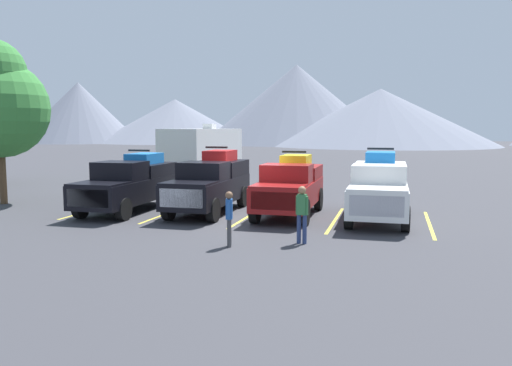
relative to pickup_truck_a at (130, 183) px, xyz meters
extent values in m
plane|color=#38383D|center=(5.18, -0.29, -1.16)|extent=(240.00, 240.00, 0.00)
cube|color=black|center=(0.00, -0.23, -0.27)|extent=(2.02, 5.81, 0.92)
cube|color=black|center=(0.01, -2.32, 0.22)|extent=(1.92, 1.63, 0.08)
cube|color=black|center=(0.00, -0.75, 0.57)|extent=(1.88, 1.52, 0.76)
cube|color=slate|center=(0.01, -1.35, 0.60)|extent=(1.75, 0.23, 0.56)
cube|color=black|center=(-0.01, 1.33, 0.46)|extent=(1.97, 2.68, 0.54)
cube|color=silver|center=(0.02, -3.10, -0.23)|extent=(1.69, 0.07, 0.64)
cylinder|color=black|center=(0.93, -2.20, -0.73)|extent=(0.29, 0.87, 0.86)
cylinder|color=black|center=(-0.90, -2.21, -0.73)|extent=(0.29, 0.87, 0.86)
cylinder|color=black|center=(0.90, 1.75, -0.73)|extent=(0.29, 0.87, 0.86)
cylinder|color=black|center=(-0.93, 1.73, -0.73)|extent=(0.29, 0.87, 0.86)
cube|color=blue|center=(-0.01, 1.33, 0.95)|extent=(1.10, 1.71, 0.45)
cylinder|color=black|center=(0.44, 0.75, 0.95)|extent=(0.18, 0.44, 0.44)
cylinder|color=black|center=(-0.45, 0.75, 0.95)|extent=(0.18, 0.44, 0.44)
cylinder|color=black|center=(0.44, 1.92, 0.95)|extent=(0.18, 0.44, 0.44)
cylinder|color=black|center=(-0.46, 1.92, 0.95)|extent=(0.18, 0.44, 0.44)
cube|color=black|center=(-0.01, 0.85, 1.33)|extent=(1.00, 0.09, 0.08)
cube|color=black|center=(3.39, 0.28, -0.23)|extent=(1.96, 5.63, 0.96)
cube|color=black|center=(3.40, -1.75, 0.29)|extent=(1.86, 1.58, 0.08)
cube|color=black|center=(3.39, -0.23, 0.60)|extent=(1.82, 1.47, 0.71)
cube|color=slate|center=(3.39, -0.81, 0.64)|extent=(1.70, 0.22, 0.53)
cube|color=black|center=(3.38, 1.79, 0.56)|extent=(1.91, 2.60, 0.63)
cube|color=silver|center=(3.40, -2.50, -0.18)|extent=(1.64, 0.07, 0.67)
cylinder|color=black|center=(4.29, -1.63, -0.71)|extent=(0.29, 0.91, 0.91)
cylinder|color=black|center=(2.51, -1.64, -0.71)|extent=(0.29, 0.91, 0.91)
cylinder|color=black|center=(4.26, 2.19, -0.71)|extent=(0.29, 0.91, 0.91)
cylinder|color=black|center=(2.49, 2.18, -0.71)|extent=(0.29, 0.91, 0.91)
cube|color=red|center=(3.38, 1.79, 1.10)|extent=(1.07, 1.66, 0.45)
cylinder|color=black|center=(3.81, 1.23, 1.10)|extent=(0.18, 0.44, 0.44)
cylinder|color=black|center=(2.95, 1.22, 1.10)|extent=(0.18, 0.44, 0.44)
cylinder|color=black|center=(3.81, 2.37, 1.10)|extent=(0.18, 0.44, 0.44)
cylinder|color=black|center=(2.94, 2.36, 1.10)|extent=(0.18, 0.44, 0.44)
cube|color=black|center=(3.38, 1.33, 1.48)|extent=(0.97, 0.09, 0.08)
cube|color=maroon|center=(6.72, 0.42, -0.24)|extent=(2.01, 5.26, 0.89)
cube|color=maroon|center=(6.73, -1.47, 0.24)|extent=(1.91, 1.48, 0.08)
cube|color=maroon|center=(6.72, -0.06, 0.56)|extent=(1.87, 1.38, 0.71)
cube|color=slate|center=(6.72, -0.60, 0.59)|extent=(1.74, 0.22, 0.53)
cube|color=maroon|center=(6.71, 1.83, 0.46)|extent=(1.96, 2.42, 0.52)
cube|color=silver|center=(6.73, -2.18, -0.20)|extent=(1.68, 0.07, 0.62)
cylinder|color=black|center=(7.64, -1.36, -0.69)|extent=(0.29, 0.95, 0.95)
cylinder|color=black|center=(5.82, -1.37, -0.69)|extent=(0.29, 0.95, 0.95)
cylinder|color=black|center=(7.62, 2.21, -0.69)|extent=(0.29, 0.95, 0.95)
cylinder|color=black|center=(5.79, 2.19, -0.69)|extent=(0.29, 0.95, 0.95)
cube|color=yellow|center=(6.71, 1.83, 0.95)|extent=(1.10, 1.55, 0.45)
cylinder|color=black|center=(7.16, 1.30, 0.95)|extent=(0.18, 0.44, 0.44)
cylinder|color=black|center=(6.27, 1.30, 0.95)|extent=(0.18, 0.44, 0.44)
cylinder|color=black|center=(7.15, 2.37, 0.95)|extent=(0.18, 0.44, 0.44)
cylinder|color=black|center=(6.26, 2.36, 0.95)|extent=(0.18, 0.44, 0.44)
cube|color=black|center=(6.71, 1.40, 1.33)|extent=(0.99, 0.09, 0.08)
cube|color=white|center=(10.14, 0.45, -0.24)|extent=(2.08, 5.87, 0.97)
cube|color=white|center=(10.15, -1.66, 0.28)|extent=(1.97, 1.65, 0.08)
cube|color=white|center=(10.14, -0.08, 0.60)|extent=(1.93, 1.54, 0.72)
cube|color=slate|center=(10.15, -0.69, 0.64)|extent=(1.80, 0.22, 0.54)
cube|color=white|center=(10.13, 2.03, 0.56)|extent=(2.02, 2.71, 0.64)
cube|color=silver|center=(10.16, -2.45, -0.19)|extent=(1.73, 0.07, 0.68)
cylinder|color=black|center=(11.09, -1.54, -0.73)|extent=(0.29, 0.88, 0.88)
cylinder|color=black|center=(9.21, -1.55, -0.73)|extent=(0.29, 0.88, 0.88)
cylinder|color=black|center=(11.06, 2.44, -0.73)|extent=(0.29, 0.88, 0.88)
cylinder|color=black|center=(9.19, 2.43, -0.73)|extent=(0.29, 0.88, 0.88)
cube|color=blue|center=(10.13, 2.03, 1.11)|extent=(1.13, 1.73, 0.45)
cylinder|color=black|center=(10.59, 1.44, 1.11)|extent=(0.18, 0.44, 0.44)
cylinder|color=black|center=(9.67, 1.43, 1.11)|extent=(0.18, 0.44, 0.44)
cylinder|color=black|center=(10.58, 2.62, 1.11)|extent=(0.18, 0.44, 0.44)
cylinder|color=black|center=(9.67, 2.62, 1.11)|extent=(0.18, 0.44, 0.44)
cube|color=black|center=(10.13, 1.54, 1.49)|extent=(1.02, 0.09, 0.08)
cube|color=gold|center=(-1.59, 0.08, -1.16)|extent=(0.12, 5.50, 0.01)
cube|color=gold|center=(1.80, 0.08, -1.16)|extent=(0.12, 5.50, 0.01)
cube|color=gold|center=(5.18, 0.08, -1.16)|extent=(0.12, 5.50, 0.01)
cube|color=gold|center=(8.57, 0.08, -1.16)|extent=(0.12, 5.50, 0.01)
cube|color=gold|center=(11.96, 0.08, -1.16)|extent=(0.12, 5.50, 0.01)
cube|color=white|center=(-0.37, 9.39, 0.80)|extent=(2.88, 6.92, 2.87)
cube|color=#4C6B99|center=(-1.60, 9.47, 0.94)|extent=(0.44, 6.49, 0.24)
cube|color=silver|center=(-0.31, 10.41, 2.39)|extent=(0.64, 0.74, 0.30)
cube|color=#333333|center=(-0.63, 5.41, -0.85)|extent=(0.20, 1.21, 0.12)
cylinder|color=black|center=(0.69, 8.51, -0.78)|extent=(0.27, 0.77, 0.76)
cylinder|color=black|center=(-1.55, 8.66, -0.78)|extent=(0.27, 0.77, 0.76)
cylinder|color=black|center=(0.80, 10.13, -0.78)|extent=(0.27, 0.77, 0.76)
cylinder|color=black|center=(-1.44, 10.28, -0.78)|extent=(0.27, 0.77, 0.76)
cylinder|color=#3F3F42|center=(6.04, -5.04, -0.75)|extent=(0.12, 0.12, 0.83)
cylinder|color=#3F3F42|center=(6.08, -5.20, -0.75)|extent=(0.12, 0.12, 0.83)
cube|color=#2659A5|center=(6.06, -5.12, -0.05)|extent=(0.24, 0.28, 0.58)
sphere|color=brown|center=(6.06, -5.12, 0.36)|extent=(0.22, 0.22, 0.22)
cylinder|color=#2659A5|center=(6.03, -4.99, -0.08)|extent=(0.10, 0.10, 0.53)
cylinder|color=#2659A5|center=(6.09, -5.25, -0.08)|extent=(0.10, 0.10, 0.53)
cylinder|color=navy|center=(8.13, -4.18, -0.72)|extent=(0.13, 0.13, 0.88)
cylinder|color=navy|center=(7.95, -4.16, -0.72)|extent=(0.13, 0.13, 0.88)
cube|color=#33723F|center=(8.04, -4.17, 0.03)|extent=(0.28, 0.23, 0.62)
sphere|color=#9E704C|center=(8.04, -4.17, 0.46)|extent=(0.24, 0.24, 0.24)
cylinder|color=#33723F|center=(8.18, -4.19, 0.00)|extent=(0.10, 0.10, 0.56)
cylinder|color=#33723F|center=(7.90, -4.15, 0.00)|extent=(0.10, 0.10, 0.56)
cylinder|color=brown|center=(-6.57, 0.20, 0.44)|extent=(0.32, 0.32, 3.21)
cone|color=slate|center=(-59.39, 83.67, 5.69)|extent=(27.56, 27.56, 13.70)
cone|color=slate|center=(-38.63, 90.66, 3.80)|extent=(36.51, 36.51, 9.92)
cone|color=slate|center=(-10.03, 89.96, 7.24)|extent=(40.88, 40.88, 16.82)
cone|color=slate|center=(7.81, 82.07, 4.24)|extent=(43.69, 43.69, 10.81)
camera|label=1|loc=(10.67, -19.05, 2.32)|focal=35.74mm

